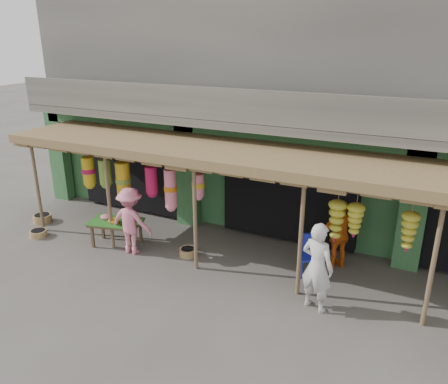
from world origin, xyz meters
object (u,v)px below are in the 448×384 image
at_px(flower_table, 117,222).
at_px(person_vendor, 340,234).
at_px(person_front, 317,267).
at_px(person_shopper, 131,221).
at_px(blue_chair, 309,252).

xyz_separation_m(flower_table, person_vendor, (5.51, 1.34, 0.21)).
bearing_deg(person_front, person_vendor, -73.94).
relative_size(flower_table, person_shopper, 0.85).
distance_m(flower_table, person_shopper, 0.68).
height_order(flower_table, person_shopper, person_shopper).
distance_m(flower_table, person_vendor, 5.67).
distance_m(person_front, person_vendor, 1.90).
distance_m(person_vendor, person_shopper, 5.12).
bearing_deg(person_shopper, blue_chair, -169.96).
bearing_deg(person_front, person_shopper, 13.40).
xyz_separation_m(blue_chair, person_front, (0.50, -1.34, 0.42)).
xyz_separation_m(flower_table, person_shopper, (0.62, -0.18, 0.22)).
bearing_deg(person_shopper, person_front, 173.11).
bearing_deg(flower_table, person_front, -18.33).
bearing_deg(person_vendor, blue_chair, 2.44).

